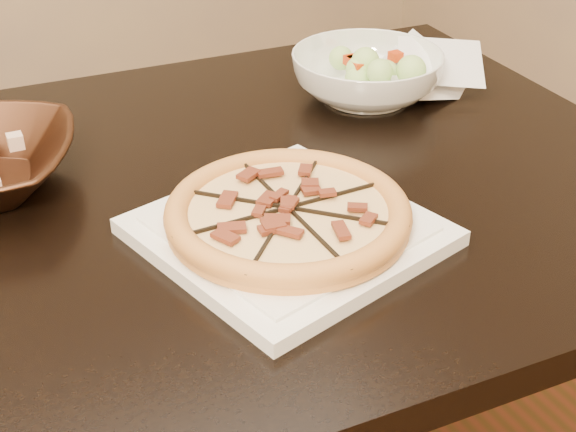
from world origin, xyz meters
name	(u,v)px	position (x,y,z in m)	size (l,w,h in m)	color
dining_table	(160,271)	(0.04, -0.20, 0.64)	(1.38, 0.94, 0.75)	black
plate	(288,231)	(0.15, -0.35, 0.76)	(0.34, 0.34, 0.02)	white
pizza	(288,213)	(0.15, -0.35, 0.78)	(0.27, 0.27, 0.03)	#D48043
salad_bowl	(367,76)	(0.44, -0.06, 0.79)	(0.23, 0.23, 0.07)	white
salad	(368,42)	(0.44, -0.06, 0.84)	(0.09, 0.12, 0.04)	#AFEA7A
cling_film	(434,74)	(0.55, -0.08, 0.78)	(0.16, 0.13, 0.05)	white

